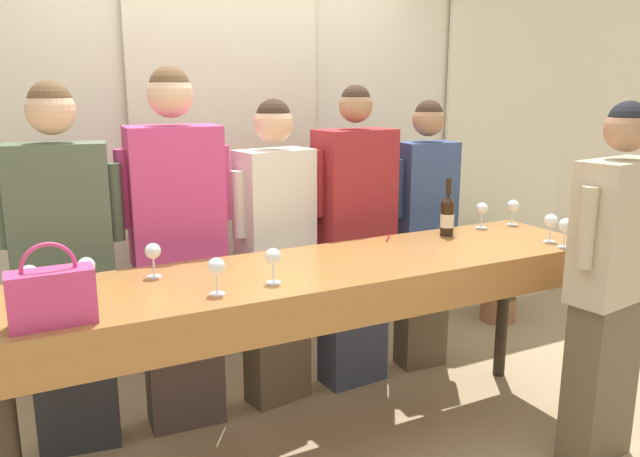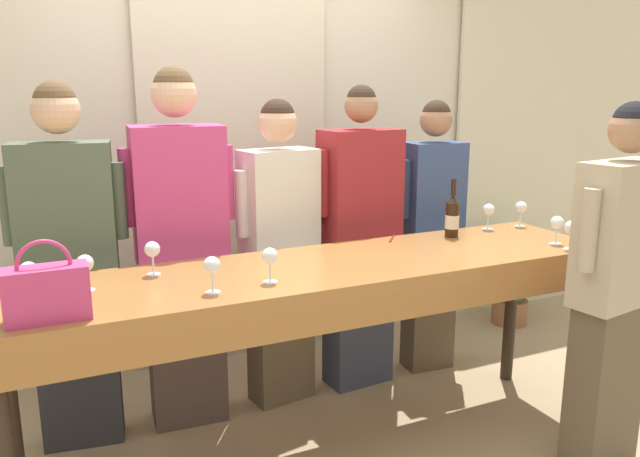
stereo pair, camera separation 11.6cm
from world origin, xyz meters
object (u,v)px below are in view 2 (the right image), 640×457
at_px(handbag, 47,292).
at_px(wine_glass_front_mid, 29,272).
at_px(wine_bottle, 452,216).
at_px(guest_navy_coat, 431,232).
at_px(potted_plant, 512,277).
at_px(wine_glass_center_left, 489,211).
at_px(wine_glass_center_mid, 152,251).
at_px(guest_pink_top, 182,249).
at_px(wine_glass_center_right, 521,208).
at_px(guest_cream_sweater, 280,250).
at_px(wine_glass_back_mid, 270,257).
at_px(guest_striped_shirt, 359,239).
at_px(tasting_bar, 328,285).
at_px(wine_glass_front_right, 557,224).
at_px(wine_glass_back_left, 212,266).
at_px(host_pouring, 615,289).
at_px(guest_olive_jacket, 70,264).
at_px(wine_glass_front_left, 85,265).
at_px(wine_glass_back_right, 571,229).

height_order(handbag, wine_glass_front_mid, handbag).
distance_m(wine_bottle, guest_navy_coat, 0.50).
bearing_deg(potted_plant, wine_glass_center_left, -140.27).
height_order(wine_glass_center_mid, guest_pink_top, guest_pink_top).
relative_size(wine_glass_center_right, guest_cream_sweater, 0.09).
bearing_deg(wine_glass_back_mid, handbag, -174.69).
bearing_deg(guest_striped_shirt, guest_cream_sweater, 180.00).
relative_size(wine_bottle, wine_glass_front_mid, 2.12).
bearing_deg(wine_glass_center_right, guest_cream_sweater, 163.48).
distance_m(tasting_bar, guest_navy_coat, 1.19).
distance_m(wine_glass_front_right, potted_plant, 1.54).
bearing_deg(potted_plant, tasting_bar, -153.53).
distance_m(wine_glass_front_mid, guest_cream_sweater, 1.37).
xyz_separation_m(guest_pink_top, guest_striped_shirt, (1.02, 0.00, -0.05)).
relative_size(wine_glass_back_left, potted_plant, 0.22).
bearing_deg(tasting_bar, host_pouring, -27.75).
height_order(tasting_bar, guest_olive_jacket, guest_olive_jacket).
bearing_deg(wine_bottle, guest_pink_top, 162.47).
xyz_separation_m(wine_bottle, wine_glass_front_right, (0.38, -0.36, -0.00)).
relative_size(wine_glass_center_left, guest_striped_shirt, 0.08).
distance_m(wine_glass_front_right, guest_navy_coat, 0.83).
xyz_separation_m(wine_glass_center_right, wine_glass_back_left, (-1.90, -0.40, 0.00)).
height_order(wine_bottle, guest_cream_sweater, guest_cream_sweater).
height_order(wine_glass_front_mid, wine_glass_front_right, same).
distance_m(tasting_bar, wine_glass_back_mid, 0.40).
relative_size(wine_glass_front_left, wine_glass_back_right, 1.00).
xyz_separation_m(tasting_bar, wine_glass_back_left, (-0.57, -0.16, 0.20)).
relative_size(wine_glass_center_mid, guest_navy_coat, 0.09).
bearing_deg(guest_cream_sweater, wine_glass_front_right, -33.18).
bearing_deg(host_pouring, guest_striped_shirt, 116.69).
distance_m(wine_glass_back_right, guest_striped_shirt, 1.14).
distance_m(handbag, guest_olive_jacket, 0.86).
relative_size(tasting_bar, wine_glass_back_right, 19.38).
xyz_separation_m(wine_glass_front_mid, guest_cream_sweater, (1.23, 0.58, -0.19)).
distance_m(guest_pink_top, potted_plant, 2.59).
xyz_separation_m(wine_glass_center_right, potted_plant, (0.66, 0.74, -0.70)).
bearing_deg(wine_glass_back_left, tasting_bar, 15.37).
bearing_deg(host_pouring, wine_glass_back_left, 165.66).
height_order(wine_glass_back_left, guest_pink_top, guest_pink_top).
height_order(wine_bottle, wine_glass_front_left, wine_bottle).
bearing_deg(wine_glass_front_mid, wine_glass_back_mid, -11.86).
distance_m(wine_glass_back_right, guest_pink_top, 1.93).
relative_size(wine_glass_back_mid, guest_cream_sweater, 0.09).
relative_size(wine_glass_front_right, guest_striped_shirt, 0.08).
height_order(wine_glass_back_right, potted_plant, wine_glass_back_right).
xyz_separation_m(tasting_bar, wine_glass_front_mid, (-1.21, 0.06, 0.20)).
xyz_separation_m(guest_olive_jacket, guest_navy_coat, (2.05, -0.00, -0.05)).
bearing_deg(guest_cream_sweater, wine_glass_center_right, -16.52).
height_order(wine_glass_back_left, guest_olive_jacket, guest_olive_jacket).
height_order(wine_glass_center_right, potted_plant, wine_glass_center_right).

